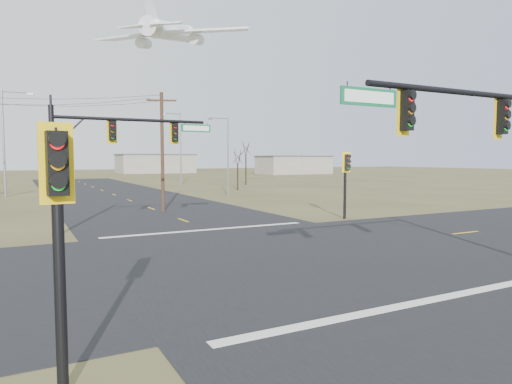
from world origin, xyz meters
TOP-DOWN VIEW (x-y plane):
  - ground at (0.00, 0.00)m, footprint 320.00×320.00m
  - road_ew at (0.00, 0.00)m, footprint 160.00×14.00m
  - road_ns at (0.00, 0.00)m, footprint 14.00×160.00m
  - stop_bar_near at (0.00, -7.50)m, footprint 12.00×0.40m
  - stop_bar_far at (0.00, 7.50)m, footprint 12.00×0.40m
  - mast_arm_near at (3.77, -7.50)m, footprint 10.33×0.50m
  - mast_arm_far at (-4.87, 9.10)m, footprint 8.84×0.51m
  - pedestal_signal_ne at (9.93, 7.65)m, footprint 0.67×0.59m
  - pedestal_signal_sw at (-8.99, -8.31)m, footprint 0.60×0.53m
  - utility_pole_near at (0.20, 17.30)m, footprint 2.12×0.81m
  - streetlight_a at (10.48, 28.52)m, footprint 2.39×0.33m
  - streetlight_b at (12.00, 49.14)m, footprint 3.04×0.43m
  - streetlight_c at (-10.43, 38.54)m, footprint 3.15×0.42m
  - bare_tree_c at (15.48, 36.21)m, footprint 2.98×2.98m
  - bare_tree_d at (21.86, 46.67)m, footprint 3.06×3.06m
  - warehouse_mid at (25.00, 110.00)m, footprint 20.00×12.00m
  - warehouse_right at (55.00, 85.00)m, footprint 18.00×10.00m
  - jet_airliner at (18.61, 74.33)m, footprint 30.63×30.68m

SIDE VIEW (x-z plane):
  - ground at x=0.00m, z-range 0.00..0.00m
  - road_ew at x=0.00m, z-range 0.00..0.02m
  - road_ns at x=0.00m, z-range 0.00..0.02m
  - stop_bar_near at x=0.00m, z-range 0.03..0.03m
  - stop_bar_far at x=0.00m, z-range 0.03..0.03m
  - warehouse_right at x=55.00m, z-range 0.00..4.50m
  - warehouse_mid at x=25.00m, z-range 0.00..5.00m
  - pedestal_signal_ne at x=9.93m, z-range 1.02..5.54m
  - pedestal_signal_sw at x=-8.99m, z-range 1.04..5.72m
  - bare_tree_c at x=15.48m, z-range 1.58..7.15m
  - utility_pole_near at x=0.20m, z-range 0.19..9.19m
  - streetlight_a at x=10.48m, z-range 0.52..9.04m
  - mast_arm_near at x=3.77m, z-range 1.51..8.07m
  - mast_arm_far at x=-4.87m, z-range 1.52..8.31m
  - bare_tree_d at x=21.86m, z-range 2.16..9.22m
  - streetlight_b at x=12.00m, z-range 0.67..11.52m
  - streetlight_c at x=-10.43m, z-range 0.70..11.96m
  - jet_airliner at x=18.61m, z-range 22.70..36.43m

